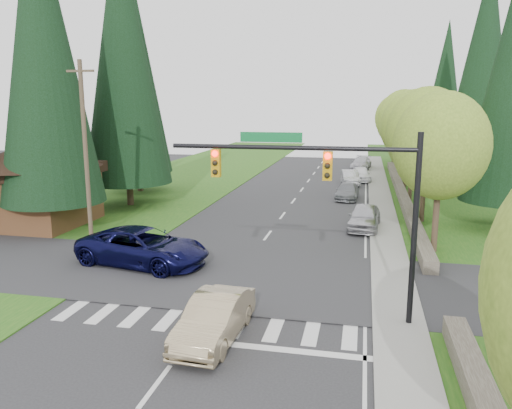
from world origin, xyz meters
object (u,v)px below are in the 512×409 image
(parked_car_b, at_px, (347,191))
(parked_car_c, at_px, (350,178))
(sedan_champagne, at_px, (214,318))
(parked_car_d, at_px, (361,174))
(parked_car_e, at_px, (361,163))
(parked_car_a, at_px, (364,217))
(suv_navy, at_px, (143,247))

(parked_car_b, relative_size, parked_car_c, 1.01)
(sedan_champagne, distance_m, parked_car_d, 36.47)
(sedan_champagne, xyz_separation_m, parked_car_e, (4.33, 45.56, -0.01))
(parked_car_a, height_order, parked_car_c, parked_car_a)
(parked_car_a, bearing_deg, sedan_champagne, -101.87)
(parked_car_c, relative_size, parked_car_e, 0.85)
(parked_car_d, distance_m, parked_car_e, 9.35)
(suv_navy, bearing_deg, parked_car_c, -7.96)
(sedan_champagne, distance_m, parked_car_c, 33.65)
(parked_car_c, bearing_deg, parked_car_e, 77.78)
(parked_car_a, relative_size, parked_car_e, 0.90)
(sedan_champagne, bearing_deg, parked_car_a, 76.79)
(suv_navy, height_order, parked_car_e, suv_navy)
(sedan_champagne, relative_size, suv_navy, 0.70)
(parked_car_b, distance_m, parked_car_c, 7.27)
(suv_navy, height_order, parked_car_d, suv_navy)
(suv_navy, height_order, parked_car_b, suv_navy)
(suv_navy, bearing_deg, parked_car_e, -3.68)
(suv_navy, distance_m, parked_car_b, 21.44)
(sedan_champagne, height_order, parked_car_a, parked_car_a)
(suv_navy, relative_size, parked_car_d, 1.52)
(parked_car_c, bearing_deg, suv_navy, -116.52)
(parked_car_a, bearing_deg, suv_navy, -133.16)
(parked_car_b, height_order, parked_car_c, parked_car_c)
(suv_navy, xyz_separation_m, parked_car_e, (9.97, 38.79, -0.17))
(parked_car_b, height_order, parked_car_d, parked_car_d)
(parked_car_c, height_order, parked_car_d, parked_car_d)
(parked_car_c, distance_m, parked_car_e, 12.12)
(sedan_champagne, relative_size, parked_car_a, 0.99)
(sedan_champagne, height_order, parked_car_e, sedan_champagne)
(suv_navy, bearing_deg, sedan_champagne, -129.44)
(parked_car_d, height_order, parked_car_e, parked_car_e)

